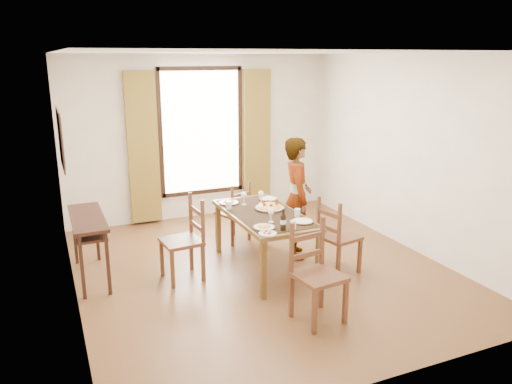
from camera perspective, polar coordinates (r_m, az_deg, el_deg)
name	(u,v)px	position (r m, az deg, el deg)	size (l,w,h in m)	color
ground	(261,269)	(6.52, 0.62, -8.80)	(5.00, 5.00, 0.00)	#502919
room_shell	(257,150)	(6.17, 0.14, 4.85)	(4.60, 5.10, 2.74)	white
console_table	(88,225)	(6.36, -18.66, -3.64)	(0.38, 1.20, 0.80)	black
dining_table	(264,218)	(6.30, 0.96, -3.00)	(0.83, 1.64, 0.76)	brown
chair_west	(184,242)	(6.16, -8.19, -5.63)	(0.50, 0.50, 1.03)	#59311D
chair_north	(234,214)	(7.34, -2.50, -2.51)	(0.52, 0.52, 0.90)	#59311D
chair_south	(316,276)	(5.21, 6.93, -9.49)	(0.52, 0.52, 1.04)	#59311D
chair_east	(337,238)	(6.35, 9.27, -5.24)	(0.51, 0.51, 0.98)	#59311D
man	(297,198)	(6.71, 4.71, -0.68)	(0.56, 0.69, 1.64)	#96979E
plate_sw	(264,226)	(5.71, 0.92, -3.91)	(0.27, 0.27, 0.05)	silver
plate_se	(303,220)	(5.93, 5.35, -3.22)	(0.27, 0.27, 0.05)	silver
plate_nw	(229,201)	(6.67, -3.13, -1.08)	(0.27, 0.27, 0.05)	silver
plate_ne	(268,198)	(6.84, 1.39, -0.65)	(0.27, 0.27, 0.05)	silver
pasta_platter	(270,205)	(6.41, 1.57, -1.54)	(0.40, 0.40, 0.10)	#C56819
caprese_plate	(268,233)	(5.52, 1.34, -4.66)	(0.20, 0.20, 0.04)	silver
wine_glass_a	(271,215)	(5.89, 1.72, -2.62)	(0.08, 0.08, 0.18)	white
wine_glass_b	(261,197)	(6.61, 0.59, -0.61)	(0.08, 0.08, 0.18)	white
wine_glass_c	(244,198)	(6.58, -1.39, -0.70)	(0.08, 0.08, 0.18)	white
tumbler_a	(297,213)	(6.13, 4.75, -2.37)	(0.07, 0.07, 0.10)	silver
tumbler_b	(229,205)	(6.43, -3.13, -1.51)	(0.07, 0.07, 0.10)	silver
tumbler_c	(293,225)	(5.68, 4.26, -3.79)	(0.07, 0.07, 0.10)	silver
wine_bottle	(283,220)	(5.62, 3.14, -3.19)	(0.07, 0.07, 0.25)	black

